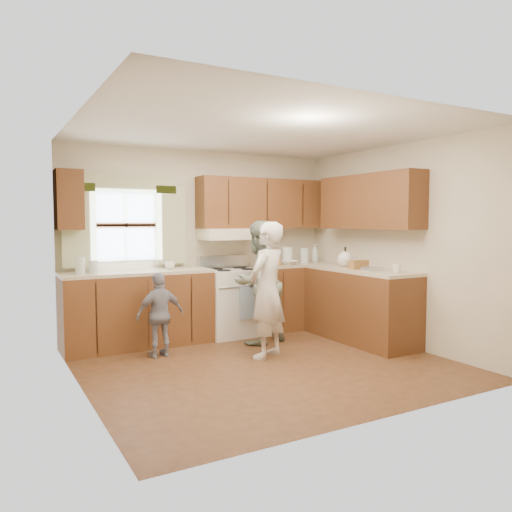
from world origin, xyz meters
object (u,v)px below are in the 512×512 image
woman_left (267,290)px  child (160,315)px  woman_right (259,282)px  stove (232,301)px

woman_left → child: (-1.06, 0.62, -0.29)m
child → woman_right: bearing=174.5°
stove → woman_right: bearing=-81.1°
stove → child: 1.34m
stove → woman_right: woman_right is taller
woman_right → child: size_ratio=1.60×
stove → child: stove is taller
woman_right → child: (-1.30, 0.00, -0.29)m
stove → woman_left: bearing=-97.1°
woman_left → child: size_ratio=1.59×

